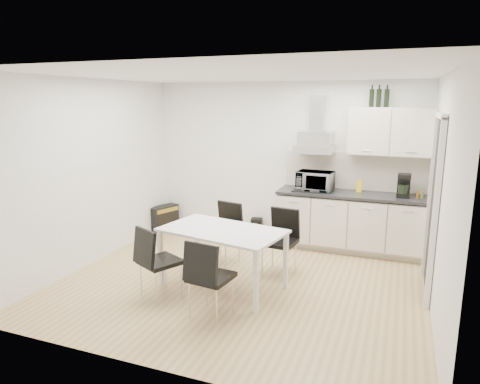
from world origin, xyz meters
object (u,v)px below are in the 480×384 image
Objects in this scene: kitchenette at (354,198)px; chair_far_right at (279,243)px; guitar_amp at (164,218)px; chair_near_left at (160,262)px; chair_far_left at (223,235)px; floor_speaker at (257,227)px; chair_near_right at (211,278)px; dining_table at (222,235)px.

chair_far_right is (-0.80, -1.33, -0.39)m from kitchenette.
kitchenette is 4.43× the size of guitar_amp.
chair_near_left is at bearing 53.54° from chair_far_right.
chair_far_left reaches higher than floor_speaker.
guitar_amp is at bearing 178.54° from floor_speaker.
chair_near_right is 3.38m from guitar_amp.
chair_near_left is 1.55× the size of guitar_amp.
floor_speaker is (-0.45, 2.86, -0.29)m from chair_near_right.
guitar_amp reaches higher than floor_speaker.
chair_near_right reaches higher than dining_table.
dining_table is 0.87m from chair_far_right.
chair_far_left is (-1.65, -1.26, -0.39)m from kitchenette.
chair_far_right is 1.00× the size of chair_near_left.
chair_near_left is at bearing -127.49° from kitchenette.
dining_table is 1.83× the size of chair_near_left.
guitar_amp is at bearing 147.13° from dining_table.
kitchenette is at bearing 66.36° from dining_table.
guitar_amp is at bearing -23.04° from chair_far_left.
chair_far_right is (0.85, -0.06, 0.00)m from chair_far_left.
chair_far_left reaches higher than guitar_amp.
chair_near_left is 1.00× the size of chair_near_right.
kitchenette is 1.57× the size of dining_table.
kitchenette is 2.86× the size of chair_far_left.
chair_near_right is (-1.17, -2.69, -0.39)m from kitchenette.
dining_table is 0.79m from chair_far_left.
chair_near_right is (0.74, -0.20, 0.00)m from chair_near_left.
chair_far_left is 2.88× the size of floor_speaker.
dining_table is 2.75m from guitar_amp.
dining_table is at bearing 111.26° from chair_near_right.
guitar_amp is (-2.13, 2.61, -0.22)m from chair_near_right.
floor_speaker is at bearing -78.67° from chair_far_left.
chair_near_left is at bearing -40.02° from guitar_amp.
dining_table is 1.83× the size of chair_near_right.
chair_near_left is at bearing -106.22° from floor_speaker.
chair_near_left is (-0.56, -0.54, -0.23)m from dining_table.
dining_table is 5.27× the size of floor_speaker.
dining_table is 2.83× the size of guitar_amp.
chair_near_right is at bearing -113.52° from kitchenette.
guitar_amp is at bearing -178.53° from kitchenette.
chair_near_right is (0.48, -1.43, 0.00)m from chair_far_left.
dining_table reaches higher than floor_speaker.
chair_far_left is 1.00× the size of chair_near_right.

